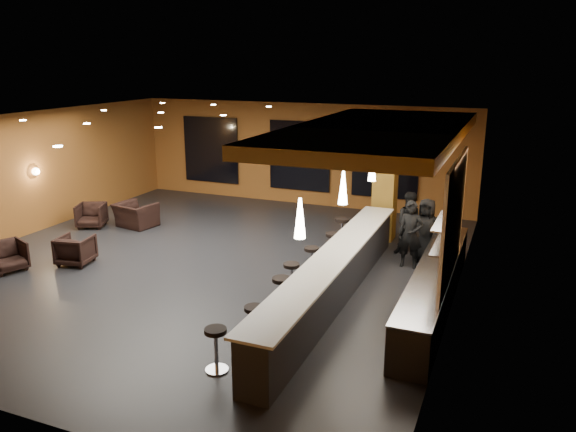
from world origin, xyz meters
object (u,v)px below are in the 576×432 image
at_px(prep_counter, 434,287).
at_px(column, 386,178).
at_px(armchair_a, 7,256).
at_px(bar_stool_6, 342,229).
at_px(pendant_1, 343,188).
at_px(staff_c, 426,231).
at_px(bar_stool_5, 333,244).
at_px(armchair_d, 136,215).
at_px(bar_stool_2, 282,291).
at_px(bar_stool_4, 311,258).
at_px(pendant_0, 300,218).
at_px(pendant_2, 372,167).
at_px(bar_stool_1, 254,320).
at_px(bar_counter, 334,279).
at_px(bar_stool_3, 291,275).
at_px(staff_b, 411,224).
at_px(staff_a, 410,234).
at_px(armchair_c, 91,215).
at_px(armchair_b, 76,250).
at_px(bar_stool_0, 216,344).

relative_size(prep_counter, column, 1.71).
xyz_separation_m(armchair_a, bar_stool_6, (6.94, 4.69, 0.16)).
bearing_deg(column, pendant_1, -90.00).
distance_m(staff_c, bar_stool_5, 2.33).
height_order(bar_stool_5, bar_stool_6, bar_stool_6).
relative_size(armchair_d, bar_stool_2, 1.44).
relative_size(pendant_1, bar_stool_4, 0.98).
height_order(pendant_0, pendant_1, same).
xyz_separation_m(pendant_2, bar_stool_1, (-0.73, -5.33, -1.88)).
bearing_deg(pendant_0, armchair_d, 145.73).
bearing_deg(bar_counter, bar_stool_3, -176.46).
relative_size(column, pendant_0, 5.00).
bearing_deg(bar_stool_3, staff_b, 62.41).
relative_size(bar_stool_1, bar_stool_6, 0.90).
distance_m(pendant_0, bar_stool_6, 5.77).
bearing_deg(staff_a, prep_counter, -67.39).
xyz_separation_m(pendant_1, staff_b, (0.94, 3.04, -1.52)).
xyz_separation_m(bar_stool_5, bar_stool_6, (-0.16, 1.25, 0.02)).
relative_size(column, staff_c, 2.14).
bearing_deg(armchair_a, bar_stool_6, -33.75).
xyz_separation_m(staff_b, armchair_c, (-9.39, -1.16, -0.47)).
distance_m(pendant_2, armchair_c, 8.70).
bearing_deg(pendant_1, armchair_b, -173.14).
bearing_deg(prep_counter, armchair_d, 165.27).
relative_size(pendant_2, bar_stool_3, 0.96).
distance_m(pendant_2, staff_a, 1.91).
distance_m(staff_a, bar_stool_0, 6.33).
xyz_separation_m(bar_counter, staff_a, (1.10, 2.63, 0.33)).
relative_size(bar_counter, prep_counter, 1.33).
height_order(staff_b, armchair_c, staff_b).
xyz_separation_m(column, bar_stool_4, (-0.91, -3.47, -1.29)).
bearing_deg(staff_a, bar_stool_4, -143.49).
bearing_deg(armchair_a, staff_c, -42.14).
bearing_deg(staff_c, bar_stool_5, -143.30).
relative_size(pendant_1, armchair_c, 0.87).
bearing_deg(staff_c, pendant_2, -163.14).
bearing_deg(bar_stool_6, bar_stool_4, -91.20).
bearing_deg(staff_a, pendant_1, -117.60).
bearing_deg(armchair_d, bar_stool_0, 145.44).
bearing_deg(armchair_c, bar_stool_0, -60.46).
distance_m(bar_counter, pendant_1, 1.92).
height_order(prep_counter, bar_stool_4, prep_counter).
bearing_deg(armchair_c, bar_stool_2, -46.87).
bearing_deg(armchair_a, bar_stool_3, -57.65).
bearing_deg(bar_stool_3, bar_counter, 3.54).
distance_m(armchair_b, bar_stool_2, 5.90).
height_order(pendant_0, pendant_2, same).
bearing_deg(staff_a, bar_stool_2, -117.55).
height_order(armchair_c, bar_stool_0, bar_stool_0).
bearing_deg(bar_stool_0, staff_b, 74.78).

